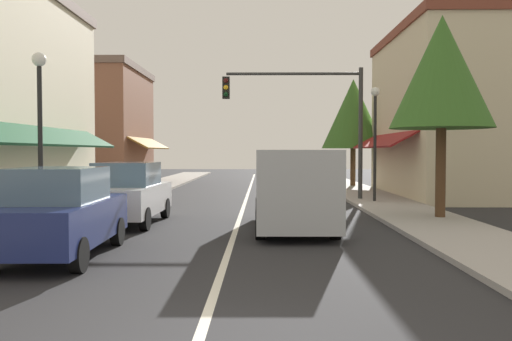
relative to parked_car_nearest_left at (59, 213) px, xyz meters
name	(u,v)px	position (x,y,z in m)	size (l,w,h in m)	color
ground_plane	(246,200)	(3.26, 12.59, -0.88)	(80.00, 80.00, 0.00)	#28282B
sidewalk_left	(118,198)	(-2.24, 12.59, -0.82)	(2.60, 56.00, 0.12)	gray
sidewalk_right	(374,199)	(8.76, 12.59, -0.82)	(2.60, 56.00, 0.12)	#A39E99
lane_center_stripe	(246,200)	(3.26, 12.59, -0.88)	(0.14, 52.00, 0.01)	silver
storefront_right_block	(451,113)	(12.69, 14.59, 2.97)	(6.57, 10.20, 7.69)	beige
storefront_far_left	(102,126)	(-5.90, 22.59, 2.76)	(6.05, 8.20, 7.27)	brown
parked_car_nearest_left	(59,213)	(0.00, 0.00, 0.00)	(1.87, 4.14, 1.77)	navy
parked_car_second_left	(128,193)	(0.12, 4.92, 0.00)	(1.84, 4.13, 1.77)	silver
van_in_lane	(293,187)	(4.79, 3.83, 0.27)	(2.05, 5.20, 2.12)	#B2B7BC
traffic_signal_mast_arm	(311,109)	(6.00, 11.97, 2.97)	(5.83, 0.50, 5.56)	#333333
street_lamp_left_near	(40,111)	(-1.69, 3.22, 2.23)	(0.36, 0.36, 4.59)	black
street_lamp_right_mid	(375,125)	(8.42, 10.85, 2.25)	(0.36, 0.36, 4.61)	black
tree_right_near	(442,73)	(9.31, 5.72, 3.55)	(3.06, 3.06, 6.14)	#4C331E
tree_right_far	(353,114)	(9.18, 20.48, 3.35)	(3.60, 3.60, 6.22)	#4C331E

